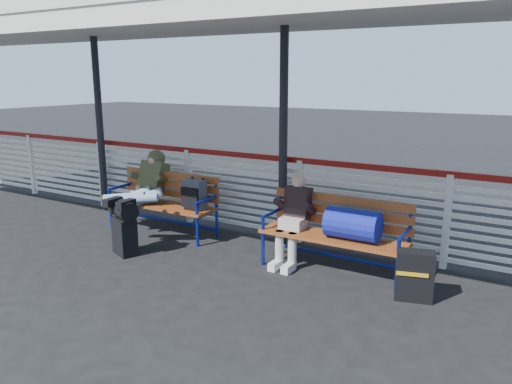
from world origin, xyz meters
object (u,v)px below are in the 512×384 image
Objects in this scene: suitcase_side at (415,275)px; luggage_stack at (124,225)px; bench_right at (345,226)px; bench_left at (173,196)px; companion_person at (293,218)px; traveler_man at (140,192)px.

luggage_stack is at bearing 173.43° from suitcase_side.
suitcase_side is (0.91, -0.30, -0.34)m from bench_right.
luggage_stack is 0.42× the size of bench_left.
luggage_stack is at bearing -157.67° from companion_person.
bench_left is at bearing 175.27° from companion_person.
bench_left is 1.57× the size of companion_person.
suitcase_side is at bearing -7.25° from bench_left.
traveler_man is at bearing -132.76° from bench_left.
luggage_stack is 0.42× the size of bench_right.
bench_right is 1.02m from suitcase_side.
suitcase_side is (3.69, 0.56, -0.14)m from luggage_stack.
suitcase_side is at bearing -1.76° from traveler_man.
bench_right is at bearing 3.20° from traveler_man.
traveler_man is (-0.32, -0.35, 0.09)m from bench_left.
luggage_stack is 3.74m from suitcase_side.
companion_person is at bearing -4.73° from bench_left.
luggage_stack is 2.27m from companion_person.
bench_left is at bearing 157.52° from suitcase_side.
bench_right is at bearing 0.10° from companion_person.
luggage_stack is 0.81m from traveler_man.
bench_right is at bearing -3.55° from bench_left.
luggage_stack is 0.66× the size of companion_person.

